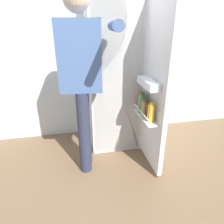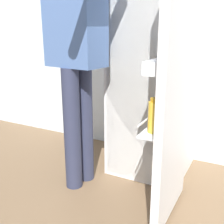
# 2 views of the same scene
# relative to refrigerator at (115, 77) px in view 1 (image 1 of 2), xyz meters

# --- Properties ---
(ground_plane) EXTENTS (6.83, 6.83, 0.00)m
(ground_plane) POSITION_rel_refrigerator_xyz_m (-0.02, -0.50, -0.89)
(ground_plane) COLOR brown
(kitchen_wall) EXTENTS (4.40, 0.10, 2.45)m
(kitchen_wall) POSITION_rel_refrigerator_xyz_m (-0.02, 0.39, 0.34)
(kitchen_wall) COLOR silver
(kitchen_wall) RESTS_ON ground_plane
(refrigerator) EXTENTS (0.63, 1.14, 1.78)m
(refrigerator) POSITION_rel_refrigerator_xyz_m (0.00, 0.00, 0.00)
(refrigerator) COLOR white
(refrigerator) RESTS_ON ground_plane
(person) EXTENTS (0.55, 0.75, 1.76)m
(person) POSITION_rel_refrigerator_xyz_m (-0.41, -0.44, 0.17)
(person) COLOR #2D334C
(person) RESTS_ON ground_plane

